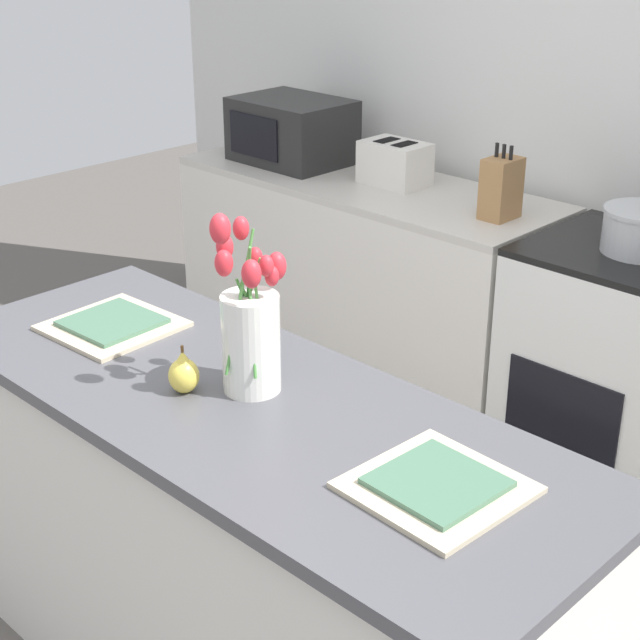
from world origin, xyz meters
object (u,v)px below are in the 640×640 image
at_px(stove_range, 609,371).
at_px(flower_vase, 250,329).
at_px(plate_setting_left, 113,325).
at_px(pear_figurine, 184,374).
at_px(knife_block, 501,188).
at_px(toaster, 395,163).
at_px(plate_setting_right, 437,486).
at_px(microwave, 292,131).

bearing_deg(stove_range, flower_vase, -94.56).
bearing_deg(plate_setting_left, pear_figurine, -12.08).
height_order(stove_range, knife_block, knife_block).
xyz_separation_m(stove_range, toaster, (-1.04, 0.04, 0.54)).
relative_size(plate_setting_right, knife_block, 1.19).
distance_m(pear_figurine, plate_setting_left, 0.43).
distance_m(flower_vase, pear_figurine, 0.19).
distance_m(flower_vase, plate_setting_left, 0.54).
bearing_deg(microwave, stove_range, 0.02).
xyz_separation_m(flower_vase, pear_figurine, (-0.10, -0.12, -0.11)).
distance_m(plate_setting_left, plate_setting_right, 1.10).
relative_size(plate_setting_right, toaster, 1.15).
distance_m(stove_range, toaster, 1.17).
distance_m(plate_setting_right, microwave, 2.58).
xyz_separation_m(plate_setting_right, toaster, (-1.49, 1.62, 0.06)).
relative_size(toaster, microwave, 0.58).
bearing_deg(toaster, pear_figurine, -64.61).
height_order(plate_setting_right, toaster, toaster).
bearing_deg(stove_range, plate_setting_left, -112.28).
bearing_deg(pear_figurine, stove_range, 82.26).
bearing_deg(toaster, stove_range, -2.27).
xyz_separation_m(stove_range, knife_block, (-0.49, -0.03, 0.57)).
bearing_deg(flower_vase, pear_figurine, -131.11).
xyz_separation_m(plate_setting_left, toaster, (-0.39, 1.62, 0.06)).
relative_size(pear_figurine, toaster, 0.42).
height_order(flower_vase, toaster, flower_vase).
distance_m(microwave, knife_block, 1.10).
distance_m(flower_vase, plate_setting_right, 0.59).
relative_size(stove_range, plate_setting_right, 2.85).
distance_m(pear_figurine, plate_setting_right, 0.68).
height_order(toaster, microwave, microwave).
distance_m(stove_range, flower_vase, 1.68).
bearing_deg(flower_vase, stove_range, 85.44).
relative_size(pear_figurine, microwave, 0.25).
height_order(flower_vase, pear_figurine, flower_vase).
height_order(flower_vase, plate_setting_left, flower_vase).
xyz_separation_m(flower_vase, microwave, (-1.46, 1.55, -0.04)).
bearing_deg(microwave, flower_vase, -46.72).
bearing_deg(knife_block, toaster, 172.90).
height_order(plate_setting_left, toaster, toaster).
bearing_deg(pear_figurine, plate_setting_right, 7.60).
height_order(pear_figurine, plate_setting_left, pear_figurine).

